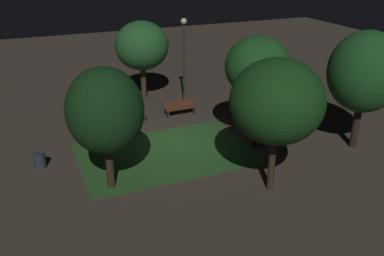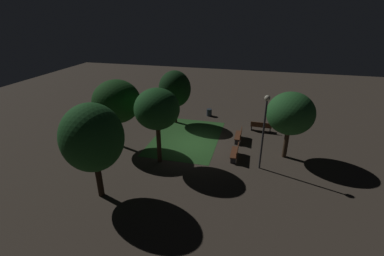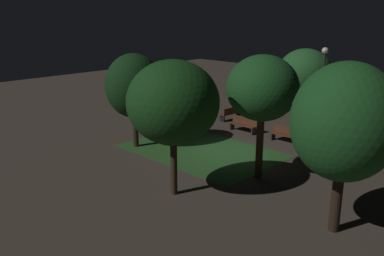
# 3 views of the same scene
# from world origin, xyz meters

# --- Properties ---
(ground_plane) EXTENTS (60.00, 60.00, 0.00)m
(ground_plane) POSITION_xyz_m (0.00, 0.00, 0.00)
(ground_plane) COLOR #473D33
(grass_lawn) EXTENTS (7.87, 5.29, 0.01)m
(grass_lawn) POSITION_xyz_m (0.91, 0.82, 0.01)
(grass_lawn) COLOR #2D6028
(grass_lawn) RESTS_ON ground
(bench_near_trees) EXTENTS (1.81, 0.51, 0.88)m
(bench_near_trees) POSITION_xyz_m (-1.47, -3.46, 0.48)
(bench_near_trees) COLOR brown
(bench_near_trees) RESTS_ON ground
(bench_path_side) EXTENTS (1.80, 0.49, 0.88)m
(bench_path_side) POSITION_xyz_m (1.48, -3.46, 0.48)
(bench_path_side) COLOR brown
(bench_path_side) RESTS_ON ground
(bench_by_lamp) EXTENTS (0.54, 1.82, 0.88)m
(bench_by_lamp) POSITION_xyz_m (3.78, -5.16, 0.48)
(bench_by_lamp) COLOR brown
(bench_by_lamp) RESTS_ON ground
(tree_right_canopy) EXTENTS (3.49, 3.49, 5.29)m
(tree_right_canopy) POSITION_xyz_m (-1.86, 5.33, 3.68)
(tree_right_canopy) COLOR #38281C
(tree_right_canopy) RESTS_ON ground
(tree_lawn_side) EXTENTS (2.92, 2.92, 4.93)m
(tree_lawn_side) POSITION_xyz_m (3.91, 2.73, 3.25)
(tree_lawn_side) COLOR #38281C
(tree_lawn_side) RESTS_ON ground
(tree_back_left) EXTENTS (3.30, 3.30, 5.56)m
(tree_back_left) POSITION_xyz_m (-7.65, 3.57, 3.67)
(tree_back_left) COLOR #2D2116
(tree_back_left) RESTS_ON ground
(tree_back_right) EXTENTS (2.98, 2.98, 5.29)m
(tree_back_right) POSITION_xyz_m (-3.26, 1.64, 3.90)
(tree_back_right) COLOR #423021
(tree_back_right) RESTS_ON ground
(tree_near_wall) EXTENTS (3.22, 3.22, 4.83)m
(tree_near_wall) POSITION_xyz_m (-0.39, -6.90, 3.35)
(tree_near_wall) COLOR #423021
(tree_near_wall) RESTS_ON ground
(lamp_post_plaza_west) EXTENTS (0.36, 0.36, 5.12)m
(lamp_post_plaza_west) POSITION_xyz_m (-2.43, -5.19, 3.42)
(lamp_post_plaza_west) COLOR #333338
(lamp_post_plaza_west) RESTS_ON ground
(trash_bin) EXTENTS (0.52, 0.52, 0.71)m
(trash_bin) POSITION_xyz_m (6.39, -0.04, 0.35)
(trash_bin) COLOR #2D3842
(trash_bin) RESTS_ON ground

